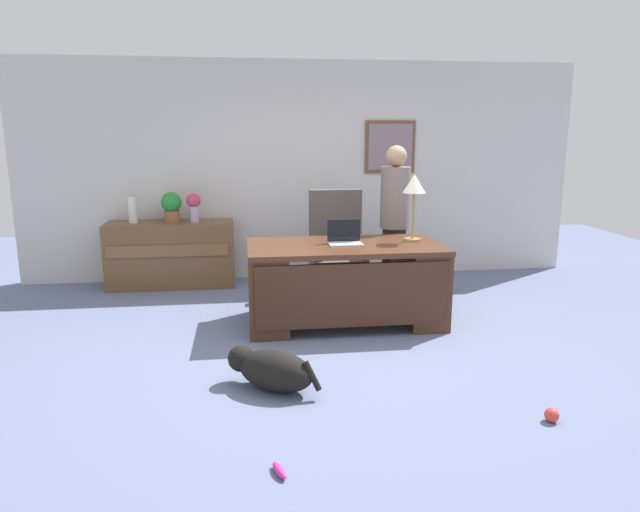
# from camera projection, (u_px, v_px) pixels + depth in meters

# --- Properties ---
(ground_plane) EXTENTS (12.00, 12.00, 0.00)m
(ground_plane) POSITION_uv_depth(u_px,v_px,m) (334.00, 346.00, 5.03)
(ground_plane) COLOR slate
(back_wall) EXTENTS (7.00, 0.16, 2.70)m
(back_wall) POSITION_uv_depth(u_px,v_px,m) (304.00, 171.00, 7.26)
(back_wall) COLOR silver
(back_wall) RESTS_ON ground_plane
(desk) EXTENTS (1.86, 0.96, 0.78)m
(desk) POSITION_uv_depth(u_px,v_px,m) (345.00, 281.00, 5.55)
(desk) COLOR #4C2B19
(desk) RESTS_ON ground_plane
(credenza) EXTENTS (1.49, 0.50, 0.78)m
(credenza) POSITION_uv_depth(u_px,v_px,m) (171.00, 254.00, 6.91)
(credenza) COLOR brown
(credenza) RESTS_ON ground_plane
(armchair) EXTENTS (0.60, 0.59, 1.19)m
(armchair) POSITION_uv_depth(u_px,v_px,m) (337.00, 250.00, 6.55)
(armchair) COLOR #564C47
(armchair) RESTS_ON ground_plane
(person_standing) EXTENTS (0.32, 0.32, 1.70)m
(person_standing) POSITION_uv_depth(u_px,v_px,m) (395.00, 222.00, 6.25)
(person_standing) COLOR #262323
(person_standing) RESTS_ON ground_plane
(dog_lying) EXTENTS (0.68, 0.58, 0.30)m
(dog_lying) POSITION_uv_depth(u_px,v_px,m) (271.00, 369.00, 4.17)
(dog_lying) COLOR black
(dog_lying) RESTS_ON ground_plane
(laptop) EXTENTS (0.32, 0.22, 0.23)m
(laptop) POSITION_uv_depth(u_px,v_px,m) (345.00, 238.00, 5.52)
(laptop) COLOR #B2B5BA
(laptop) RESTS_ON desk
(desk_lamp) EXTENTS (0.22, 0.22, 0.66)m
(desk_lamp) POSITION_uv_depth(u_px,v_px,m) (414.00, 188.00, 5.56)
(desk_lamp) COLOR #9E8447
(desk_lamp) RESTS_ON desk
(vase_with_flowers) EXTENTS (0.17, 0.17, 0.34)m
(vase_with_flowers) POSITION_uv_depth(u_px,v_px,m) (194.00, 205.00, 6.83)
(vase_with_flowers) COLOR #B6A2C7
(vase_with_flowers) RESTS_ON credenza
(vase_empty) EXTENTS (0.10, 0.10, 0.31)m
(vase_empty) POSITION_uv_depth(u_px,v_px,m) (133.00, 210.00, 6.75)
(vase_empty) COLOR silver
(vase_empty) RESTS_ON credenza
(potted_plant) EXTENTS (0.24, 0.24, 0.36)m
(potted_plant) POSITION_uv_depth(u_px,v_px,m) (172.00, 206.00, 6.80)
(potted_plant) COLOR brown
(potted_plant) RESTS_ON credenza
(dog_toy_ball) EXTENTS (0.09, 0.09, 0.09)m
(dog_toy_ball) POSITION_uv_depth(u_px,v_px,m) (552.00, 415.00, 3.72)
(dog_toy_ball) COLOR #E53F33
(dog_toy_ball) RESTS_ON ground_plane
(dog_toy_bone) EXTENTS (0.10, 0.18, 0.05)m
(dog_toy_bone) POSITION_uv_depth(u_px,v_px,m) (279.00, 470.00, 3.15)
(dog_toy_bone) COLOR #D8338C
(dog_toy_bone) RESTS_ON ground_plane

